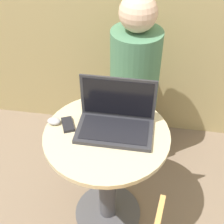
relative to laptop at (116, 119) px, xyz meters
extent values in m
plane|color=#7F6B56|center=(-0.04, -0.05, -0.77)|extent=(12.00, 12.00, 0.00)
cylinder|color=#4C4C51|center=(-0.04, -0.05, -0.76)|extent=(0.41, 0.41, 0.02)
cylinder|color=#4C4C51|center=(-0.04, -0.05, -0.42)|extent=(0.10, 0.10, 0.67)
cylinder|color=beige|center=(-0.04, -0.05, -0.07)|extent=(0.63, 0.63, 0.02)
cube|color=#2D2D33|center=(0.00, -0.04, -0.05)|extent=(0.38, 0.22, 0.02)
cube|color=black|center=(0.00, -0.04, -0.04)|extent=(0.33, 0.17, 0.00)
cube|color=#2D2D33|center=(0.00, 0.07, 0.08)|extent=(0.38, 0.01, 0.24)
cube|color=black|center=(0.00, 0.06, 0.08)|extent=(0.35, 0.00, 0.21)
cube|color=black|center=(-0.24, -0.03, -0.05)|extent=(0.09, 0.12, 0.02)
ellipsoid|color=#B2B2B7|center=(-0.32, -0.02, -0.04)|extent=(0.07, 0.05, 0.03)
cube|color=brown|center=(0.05, 0.60, -0.54)|extent=(0.29, 0.43, 0.46)
cylinder|color=#4C7F5B|center=(0.05, 0.49, -0.04)|extent=(0.31, 0.31, 0.54)
sphere|color=beige|center=(0.05, 0.49, 0.34)|extent=(0.22, 0.22, 0.22)
camera|label=1|loc=(0.16, -1.14, 1.03)|focal=50.00mm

